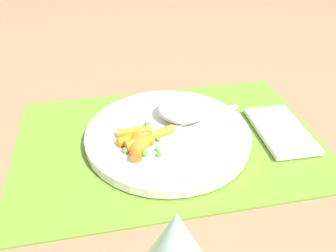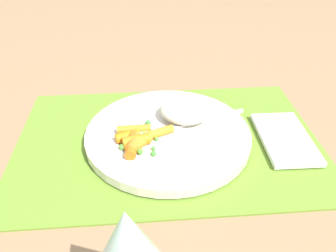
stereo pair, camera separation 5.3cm
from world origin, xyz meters
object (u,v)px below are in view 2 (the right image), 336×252
at_px(fork, 180,126).
at_px(napkin, 285,138).
at_px(carrot_portion, 137,139).
at_px(plate, 168,135).
at_px(rice_mound, 186,110).

height_order(fork, napkin, fork).
xyz_separation_m(carrot_portion, fork, (-0.07, -0.03, -0.00)).
bearing_deg(plate, carrot_portion, 28.36).
height_order(plate, rice_mound, rice_mound).
height_order(plate, carrot_portion, carrot_portion).
bearing_deg(rice_mound, napkin, 160.38).
distance_m(carrot_portion, napkin, 0.24).
distance_m(rice_mound, fork, 0.03).
relative_size(rice_mound, napkin, 0.64).
bearing_deg(napkin, plate, -5.97).
bearing_deg(napkin, carrot_portion, 1.72).
relative_size(carrot_portion, napkin, 0.68).
bearing_deg(rice_mound, carrot_portion, 36.82).
distance_m(carrot_portion, fork, 0.08).
distance_m(plate, fork, 0.02).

